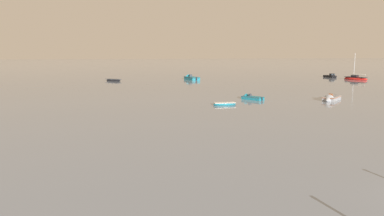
{
  "coord_description": "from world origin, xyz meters",
  "views": [
    {
      "loc": [
        -16.28,
        -13.19,
        7.47
      ],
      "look_at": [
        -7.01,
        32.66,
        0.21
      ],
      "focal_mm": 33.68,
      "sensor_mm": 36.0,
      "label": 1
    }
  ],
  "objects_px": {
    "rowboat_moored_0": "(113,80)",
    "motorboat_moored_2": "(190,78)",
    "motorboat_moored_4": "(331,77)",
    "motorboat_moored_1": "(330,99)",
    "sailboat_moored_0": "(356,79)",
    "rowboat_moored_4": "(225,104)",
    "motorboat_moored_3": "(250,98)"
  },
  "relations": [
    {
      "from": "rowboat_moored_0",
      "to": "motorboat_moored_1",
      "type": "bearing_deg",
      "value": -11.54
    },
    {
      "from": "rowboat_moored_0",
      "to": "motorboat_moored_1",
      "type": "xyz_separation_m",
      "value": [
        33.69,
        -46.11,
        0.04
      ]
    },
    {
      "from": "motorboat_moored_4",
      "to": "motorboat_moored_1",
      "type": "bearing_deg",
      "value": -40.62
    },
    {
      "from": "sailboat_moored_0",
      "to": "motorboat_moored_2",
      "type": "bearing_deg",
      "value": 55.32
    },
    {
      "from": "motorboat_moored_4",
      "to": "rowboat_moored_4",
      "type": "bearing_deg",
      "value": -52.63
    },
    {
      "from": "rowboat_moored_0",
      "to": "rowboat_moored_4",
      "type": "distance_m",
      "value": 50.08
    },
    {
      "from": "motorboat_moored_3",
      "to": "sailboat_moored_0",
      "type": "bearing_deg",
      "value": -85.23
    },
    {
      "from": "motorboat_moored_4",
      "to": "sailboat_moored_0",
      "type": "bearing_deg",
      "value": 1.34
    },
    {
      "from": "rowboat_moored_0",
      "to": "motorboat_moored_2",
      "type": "xyz_separation_m",
      "value": [
        20.78,
        1.22,
        0.11
      ]
    },
    {
      "from": "motorboat_moored_1",
      "to": "motorboat_moored_4",
      "type": "height_order",
      "value": "motorboat_moored_4"
    },
    {
      "from": "rowboat_moored_4",
      "to": "motorboat_moored_4",
      "type": "distance_m",
      "value": 67.62
    },
    {
      "from": "motorboat_moored_1",
      "to": "rowboat_moored_4",
      "type": "bearing_deg",
      "value": -37.92
    },
    {
      "from": "rowboat_moored_0",
      "to": "rowboat_moored_4",
      "type": "bearing_deg",
      "value": -28.84
    },
    {
      "from": "sailboat_moored_0",
      "to": "rowboat_moored_0",
      "type": "bearing_deg",
      "value": 60.19
    },
    {
      "from": "motorboat_moored_2",
      "to": "motorboat_moored_3",
      "type": "bearing_deg",
      "value": 167.67
    },
    {
      "from": "sailboat_moored_0",
      "to": "motorboat_moored_4",
      "type": "bearing_deg",
      "value": -13.08
    },
    {
      "from": "sailboat_moored_0",
      "to": "motorboat_moored_4",
      "type": "distance_m",
      "value": 9.28
    },
    {
      "from": "rowboat_moored_0",
      "to": "sailboat_moored_0",
      "type": "xyz_separation_m",
      "value": [
        65.16,
        -8.38,
        0.13
      ]
    },
    {
      "from": "rowboat_moored_4",
      "to": "motorboat_moored_4",
      "type": "height_order",
      "value": "motorboat_moored_4"
    },
    {
      "from": "rowboat_moored_4",
      "to": "motorboat_moored_4",
      "type": "xyz_separation_m",
      "value": [
        47.46,
        48.17,
        0.13
      ]
    },
    {
      "from": "rowboat_moored_4",
      "to": "motorboat_moored_3",
      "type": "distance_m",
      "value": 7.92
    },
    {
      "from": "motorboat_moored_1",
      "to": "rowboat_moored_4",
      "type": "xyz_separation_m",
      "value": [
        -17.51,
        -1.28,
        -0.09
      ]
    },
    {
      "from": "motorboat_moored_4",
      "to": "rowboat_moored_0",
      "type": "bearing_deg",
      "value": -97.36
    },
    {
      "from": "motorboat_moored_2",
      "to": "motorboat_moored_4",
      "type": "bearing_deg",
      "value": -104.48
    },
    {
      "from": "motorboat_moored_2",
      "to": "sailboat_moored_0",
      "type": "distance_m",
      "value": 45.4
    },
    {
      "from": "motorboat_moored_2",
      "to": "motorboat_moored_4",
      "type": "height_order",
      "value": "motorboat_moored_2"
    },
    {
      "from": "motorboat_moored_2",
      "to": "rowboat_moored_0",
      "type": "bearing_deg",
      "value": 79.47
    },
    {
      "from": "rowboat_moored_0",
      "to": "motorboat_moored_4",
      "type": "height_order",
      "value": "motorboat_moored_4"
    },
    {
      "from": "rowboat_moored_4",
      "to": "motorboat_moored_3",
      "type": "height_order",
      "value": "motorboat_moored_3"
    },
    {
      "from": "sailboat_moored_0",
      "to": "rowboat_moored_4",
      "type": "xyz_separation_m",
      "value": [
        -48.97,
        -39.01,
        -0.19
      ]
    },
    {
      "from": "rowboat_moored_4",
      "to": "motorboat_moored_1",
      "type": "bearing_deg",
      "value": -174.87
    },
    {
      "from": "rowboat_moored_4",
      "to": "rowboat_moored_0",
      "type": "bearing_deg",
      "value": -70.19
    }
  ]
}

